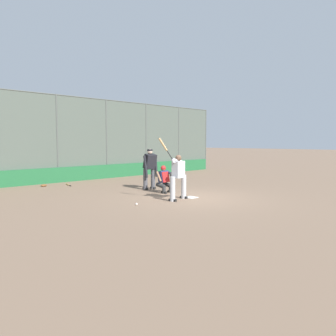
# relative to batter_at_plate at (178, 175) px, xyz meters

# --- Properties ---
(ground_plane) EXTENTS (160.00, 160.00, 0.00)m
(ground_plane) POSITION_rel_batter_at_plate_xyz_m (-0.69, -0.02, -0.87)
(ground_plane) COLOR #7A604C
(home_plate_marker) EXTENTS (0.43, 0.43, 0.01)m
(home_plate_marker) POSITION_rel_batter_at_plate_xyz_m (-0.69, -0.02, -0.87)
(home_plate_marker) COLOR white
(home_plate_marker) RESTS_ON ground_plane
(backstop_fence) EXTENTS (20.57, 0.08, 4.44)m
(backstop_fence) POSITION_rel_batter_at_plate_xyz_m (-0.69, -7.78, 1.44)
(backstop_fence) COLOR #515651
(backstop_fence) RESTS_ON ground_plane
(padding_wall) EXTENTS (20.08, 0.18, 0.76)m
(padding_wall) POSITION_rel_batter_at_plate_xyz_m (-0.69, -7.68, -0.49)
(padding_wall) COLOR #236638
(padding_wall) RESTS_ON ground_plane
(batter_at_plate) EXTENTS (1.11, 0.58, 2.20)m
(batter_at_plate) POSITION_rel_batter_at_plate_xyz_m (0.00, 0.00, 0.00)
(batter_at_plate) COLOR #B7B7BC
(batter_at_plate) RESTS_ON ground_plane
(catcher_behind_plate) EXTENTS (0.58, 0.68, 1.10)m
(catcher_behind_plate) POSITION_rel_batter_at_plate_xyz_m (-0.79, -1.53, -0.30)
(catcher_behind_plate) COLOR #333333
(catcher_behind_plate) RESTS_ON ground_plane
(umpire_home) EXTENTS (0.71, 0.46, 1.75)m
(umpire_home) POSITION_rel_batter_at_plate_xyz_m (-0.97, -2.66, 0.07)
(umpire_home) COLOR #4C4C51
(umpire_home) RESTS_ON ground_plane
(spare_bat_near_backstop) EXTENTS (0.25, 0.87, 0.07)m
(spare_bat_near_backstop) POSITION_rel_batter_at_plate_xyz_m (0.96, -6.36, -0.84)
(spare_bat_near_backstop) COLOR black
(spare_bat_near_backstop) RESTS_ON ground_plane
(spare_bat_by_padding) EXTENTS (0.65, 0.58, 0.07)m
(spare_bat_by_padding) POSITION_rel_batter_at_plate_xyz_m (-4.15, -4.52, -0.84)
(spare_bat_by_padding) COLOR black
(spare_bat_by_padding) RESTS_ON ground_plane
(fielding_glove_on_dirt) EXTENTS (0.29, 0.22, 0.10)m
(fielding_glove_on_dirt) POSITION_rel_batter_at_plate_xyz_m (1.99, -6.70, -0.82)
(fielding_glove_on_dirt) COLOR brown
(fielding_glove_on_dirt) RESTS_ON ground_plane
(baseball_loose) EXTENTS (0.07, 0.07, 0.07)m
(baseball_loose) POSITION_rel_batter_at_plate_xyz_m (1.68, -0.24, -0.84)
(baseball_loose) COLOR white
(baseball_loose) RESTS_ON ground_plane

